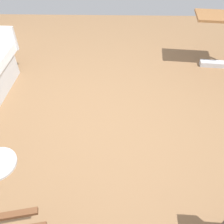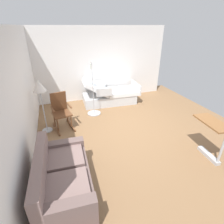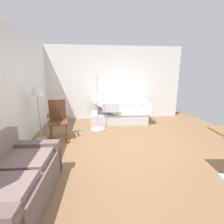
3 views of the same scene
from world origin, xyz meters
name	(u,v)px [view 1 (image 1 of 3)]	position (x,y,z in m)	size (l,w,h in m)	color
ground_plane	(114,121)	(0.00, 0.00, 0.00)	(6.52, 6.52, 0.00)	olive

